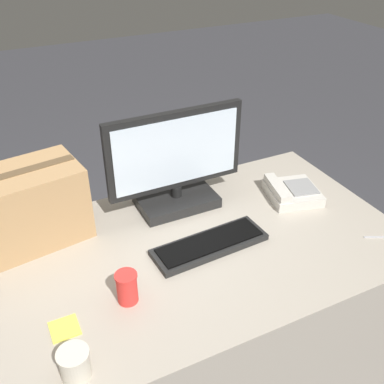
% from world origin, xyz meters
% --- Properties ---
extents(ground_plane, '(12.00, 12.00, 0.00)m').
position_xyz_m(ground_plane, '(0.00, 0.00, 0.00)').
color(ground_plane, '#38383D').
extents(office_desk, '(1.80, 0.90, 0.74)m').
position_xyz_m(office_desk, '(0.00, 0.00, 0.37)').
color(office_desk, '#A89E8E').
rests_on(office_desk, ground_plane).
extents(monitor, '(0.56, 0.21, 0.41)m').
position_xyz_m(monitor, '(0.18, 0.27, 0.92)').
color(monitor, black).
rests_on(monitor, office_desk).
extents(keyboard, '(0.44, 0.16, 0.03)m').
position_xyz_m(keyboard, '(0.17, -0.03, 0.75)').
color(keyboard, black).
rests_on(keyboard, office_desk).
extents(desk_phone, '(0.25, 0.25, 0.07)m').
position_xyz_m(desk_phone, '(0.64, 0.11, 0.77)').
color(desk_phone, beige).
rests_on(desk_phone, office_desk).
extents(paper_cup_left, '(0.09, 0.09, 0.09)m').
position_xyz_m(paper_cup_left, '(-0.40, -0.34, 0.79)').
color(paper_cup_left, beige).
rests_on(paper_cup_left, office_desk).
extents(paper_cup_right, '(0.07, 0.07, 0.11)m').
position_xyz_m(paper_cup_right, '(-0.18, -0.15, 0.79)').
color(paper_cup_right, red).
rests_on(paper_cup_right, office_desk).
extents(cardboard_box, '(0.47, 0.31, 0.29)m').
position_xyz_m(cardboard_box, '(-0.42, 0.30, 0.88)').
color(cardboard_box, tan).
rests_on(cardboard_box, office_desk).
extents(sticky_note_pad, '(0.08, 0.08, 0.01)m').
position_xyz_m(sticky_note_pad, '(-0.39, -0.18, 0.74)').
color(sticky_note_pad, '#E5DB4C').
rests_on(sticky_note_pad, office_desk).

